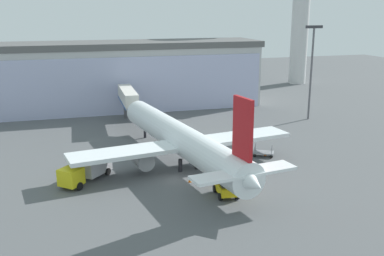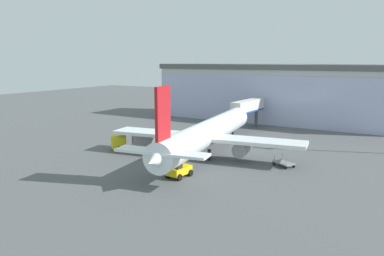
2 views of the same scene
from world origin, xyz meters
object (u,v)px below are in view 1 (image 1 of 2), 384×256
(apron_light_mast, at_px, (312,64))
(airplane, at_px, (182,140))
(pushback_tug, at_px, (226,187))
(baggage_cart, at_px, (263,152))
(safety_cone_wingtip, at_px, (265,154))
(jet_bridge, at_px, (128,97))
(catering_truck, at_px, (87,168))
(safety_cone_nose, at_px, (190,180))

(apron_light_mast, height_order, airplane, apron_light_mast)
(pushback_tug, bearing_deg, baggage_cart, -35.87)
(pushback_tug, relative_size, safety_cone_wingtip, 6.12)
(apron_light_mast, height_order, safety_cone_wingtip, apron_light_mast)
(jet_bridge, height_order, catering_truck, jet_bridge)
(jet_bridge, distance_m, airplane, 23.81)
(safety_cone_wingtip, bearing_deg, pushback_tug, -132.52)
(jet_bridge, distance_m, safety_cone_wingtip, 27.90)
(airplane, height_order, safety_cone_nose, airplane)
(jet_bridge, xyz_separation_m, baggage_cart, (14.43, -23.34, -4.22))
(apron_light_mast, xyz_separation_m, baggage_cart, (-17.42, -16.90, -9.55))
(safety_cone_nose, distance_m, safety_cone_wingtip, 14.19)
(jet_bridge, relative_size, pushback_tug, 3.56)
(airplane, bearing_deg, catering_truck, 89.88)
(baggage_cart, xyz_separation_m, safety_cone_nose, (-12.43, -6.13, -0.23))
(apron_light_mast, bearing_deg, safety_cone_nose, -142.36)
(pushback_tug, xyz_separation_m, safety_cone_nose, (-2.53, 4.95, -0.70))
(jet_bridge, bearing_deg, pushback_tug, -169.60)
(catering_truck, height_order, safety_cone_nose, catering_truck)
(baggage_cart, bearing_deg, airplane, -148.13)
(safety_cone_nose, bearing_deg, jet_bridge, 93.87)
(pushback_tug, bearing_deg, safety_cone_wingtip, -36.61)
(airplane, height_order, baggage_cart, airplane)
(pushback_tug, distance_m, safety_cone_nose, 5.61)
(safety_cone_nose, bearing_deg, pushback_tug, -62.92)
(airplane, bearing_deg, apron_light_mast, -67.11)
(catering_truck, bearing_deg, pushback_tug, 99.85)
(baggage_cart, relative_size, safety_cone_nose, 5.86)
(pushback_tug, bearing_deg, jet_bridge, 13.40)
(jet_bridge, bearing_deg, safety_cone_nose, -173.22)
(apron_light_mast, relative_size, safety_cone_nose, 30.38)
(apron_light_mast, xyz_separation_m, catering_truck, (-41.04, -18.76, -8.59))
(apron_light_mast, height_order, catering_truck, apron_light_mast)
(catering_truck, height_order, baggage_cart, catering_truck)
(apron_light_mast, bearing_deg, catering_truck, -155.43)
(catering_truck, relative_size, safety_cone_nose, 12.36)
(baggage_cart, bearing_deg, apron_light_mast, 74.63)
(baggage_cart, xyz_separation_m, safety_cone_wingtip, (0.33, 0.07, -0.23))
(safety_cone_wingtip, bearing_deg, catering_truck, -175.37)
(safety_cone_nose, relative_size, safety_cone_wingtip, 1.00)
(pushback_tug, relative_size, safety_cone_nose, 6.12)
(airplane, xyz_separation_m, catering_truck, (-11.97, -1.59, -1.95))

